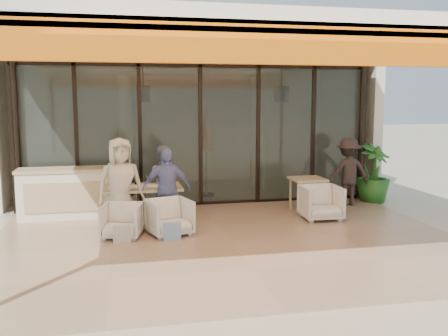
% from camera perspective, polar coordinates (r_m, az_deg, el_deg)
% --- Properties ---
extents(ground, '(70.00, 70.00, 0.00)m').
position_cam_1_polar(ground, '(8.67, 0.59, -8.38)').
color(ground, '#C6B293').
rests_on(ground, ground).
extents(terrace_floor, '(8.00, 6.00, 0.01)m').
position_cam_1_polar(terrace_floor, '(8.67, 0.59, -8.35)').
color(terrace_floor, tan).
rests_on(terrace_floor, ground).
extents(terrace_structure, '(8.00, 6.00, 3.40)m').
position_cam_1_polar(terrace_structure, '(8.10, 1.04, 13.70)').
color(terrace_structure, silver).
rests_on(terrace_structure, ground).
extents(glass_storefront, '(8.08, 0.10, 3.20)m').
position_cam_1_polar(glass_storefront, '(11.30, -2.71, 3.69)').
color(glass_storefront, '#9EADA3').
rests_on(glass_storefront, ground).
extents(interior_block, '(9.05, 3.62, 3.52)m').
position_cam_1_polar(interior_block, '(13.56, -4.28, 7.04)').
color(interior_block, silver).
rests_on(interior_block, ground).
extents(host_counter, '(1.85, 0.65, 1.04)m').
position_cam_1_polar(host_counter, '(10.65, -17.69, -2.75)').
color(host_counter, silver).
rests_on(host_counter, ground).
extents(dining_table, '(1.50, 0.90, 0.93)m').
position_cam_1_polar(dining_table, '(9.83, -9.33, -2.42)').
color(dining_table, tan).
rests_on(dining_table, ground).
extents(chair_far_left, '(0.69, 0.66, 0.60)m').
position_cam_1_polar(chair_far_left, '(10.82, -11.70, -3.61)').
color(chair_far_left, silver).
rests_on(chair_far_left, ground).
extents(chair_far_right, '(0.64, 0.61, 0.62)m').
position_cam_1_polar(chair_far_right, '(10.85, -7.25, -3.42)').
color(chair_far_right, silver).
rests_on(chair_far_right, ground).
extents(chair_near_left, '(0.78, 0.75, 0.68)m').
position_cam_1_polar(chair_near_left, '(8.96, -11.63, -5.76)').
color(chair_near_left, silver).
rests_on(chair_near_left, ground).
extents(chair_near_right, '(0.87, 0.83, 0.73)m').
position_cam_1_polar(chair_near_right, '(8.99, -6.25, -5.42)').
color(chair_near_right, silver).
rests_on(chair_near_right, ground).
extents(diner_navy, '(0.60, 0.42, 1.59)m').
position_cam_1_polar(diner_navy, '(10.24, -11.76, -1.45)').
color(diner_navy, '#1A1B39').
rests_on(diner_navy, ground).
extents(diner_grey, '(0.87, 0.77, 1.50)m').
position_cam_1_polar(diner_grey, '(10.28, -7.07, -1.57)').
color(diner_grey, slate).
rests_on(diner_grey, ground).
extents(diner_cream, '(0.95, 0.72, 1.73)m').
position_cam_1_polar(diner_cream, '(9.34, -11.74, -1.90)').
color(diner_cream, beige).
rests_on(diner_cream, ground).
extents(diner_periwinkle, '(0.90, 0.39, 1.53)m').
position_cam_1_polar(diner_periwinkle, '(9.40, -6.59, -2.36)').
color(diner_periwinkle, '#6B79B3').
rests_on(diner_periwinkle, ground).
extents(tote_bag_cream, '(0.30, 0.10, 0.34)m').
position_cam_1_polar(tote_bag_cream, '(8.61, -11.58, -7.48)').
color(tote_bag_cream, silver).
rests_on(tote_bag_cream, ground).
extents(tote_bag_blue, '(0.30, 0.10, 0.34)m').
position_cam_1_polar(tote_bag_blue, '(8.65, -5.96, -7.29)').
color(tote_bag_blue, '#99BFD8').
rests_on(tote_bag_blue, ground).
extents(side_table, '(0.70, 0.70, 0.74)m').
position_cam_1_polar(side_table, '(10.88, 9.52, -1.69)').
color(side_table, tan).
rests_on(side_table, ground).
extents(side_chair, '(0.79, 0.74, 0.78)m').
position_cam_1_polar(side_chair, '(10.24, 11.02, -3.73)').
color(side_chair, silver).
rests_on(side_chair, ground).
extents(standing_woman, '(1.02, 0.60, 1.56)m').
position_cam_1_polar(standing_woman, '(11.63, 13.99, -0.48)').
color(standing_woman, black).
rests_on(standing_woman, ground).
extents(potted_palm, '(1.04, 1.04, 1.39)m').
position_cam_1_polar(potted_palm, '(12.28, 16.70, -0.54)').
color(potted_palm, '#1E5919').
rests_on(potted_palm, ground).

